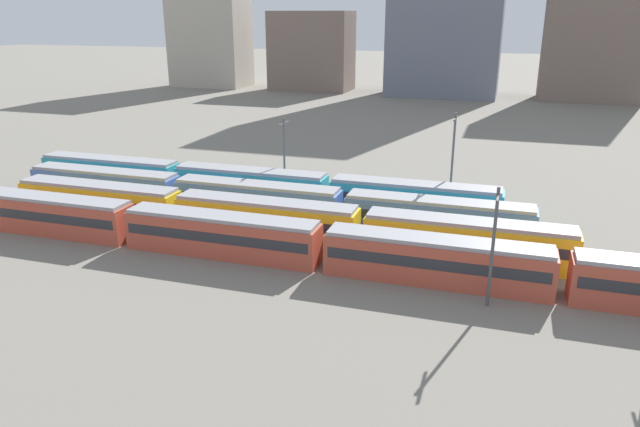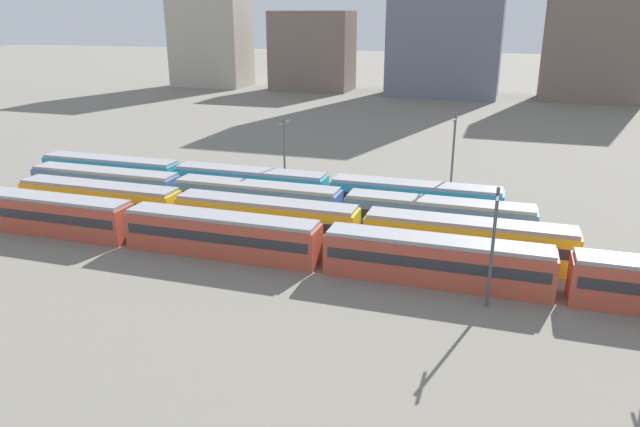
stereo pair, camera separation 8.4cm
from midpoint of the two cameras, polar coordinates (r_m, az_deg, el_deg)
The scene contains 11 objects.
ground_plane at distance 66.41m, azimuth -16.42°, elevation -0.02°, with size 600.00×600.00×0.00m, color slate.
train_track_0 at distance 48.05m, azimuth 22.42°, elevation -5.52°, with size 112.50×3.06×3.75m.
train_track_1 at distance 56.68m, azimuth -5.30°, elevation -0.48°, with size 55.80×3.06×3.75m.
train_track_2 at distance 62.41m, azimuth -6.15°, elevation 1.31°, with size 55.80×3.06×3.75m.
train_track_3 at distance 68.17m, azimuth -6.78°, elevation 2.79°, with size 55.80×3.06×3.75m.
catenary_pole_1 at distance 64.58m, azimuth 12.67°, elevation 5.27°, with size 0.24×3.20×10.77m.
catenary_pole_2 at distance 43.80m, azimuth 16.38°, elevation -2.60°, with size 0.24×3.20×9.15m.
catenary_pole_3 at distance 68.94m, azimuth -3.52°, elevation 5.85°, with size 0.24×3.20×9.24m.
distant_building_0 at distance 183.13m, azimuth -10.70°, elevation 17.94°, with size 21.57×13.62×37.85m, color #B2A899.
distant_building_1 at distance 171.03m, azimuth -0.82°, elevation 15.44°, with size 22.23×12.82×21.36m, color #7A665B.
distant_building_3 at distance 163.06m, azimuth 25.20°, elevation 16.51°, with size 23.26×13.28×37.88m, color #7A665B.
Camera 1 is at (36.10, -44.03, 20.47)m, focal length 33.06 mm.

